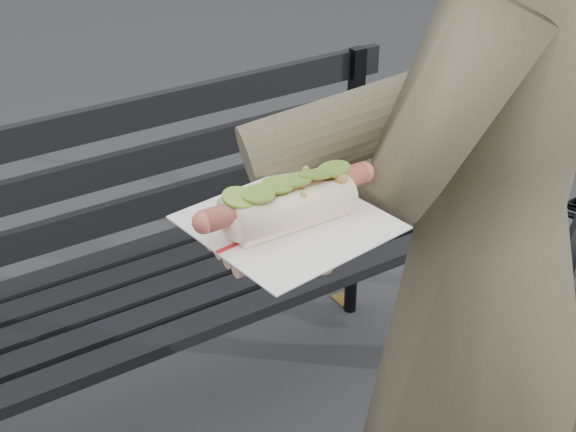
# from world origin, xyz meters

# --- Properties ---
(park_bench) EXTENTS (1.50, 0.44, 0.88)m
(park_bench) POSITION_xyz_m (0.07, 0.99, 0.52)
(park_bench) COLOR black
(park_bench) RESTS_ON ground
(person) EXTENTS (0.74, 0.59, 1.78)m
(person) POSITION_xyz_m (0.28, 0.14, 0.89)
(person) COLOR brown
(person) RESTS_ON ground
(held_hotdog) EXTENTS (0.64, 0.30, 0.20)m
(held_hotdog) POSITION_xyz_m (0.07, 0.12, 1.20)
(held_hotdog) COLOR brown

